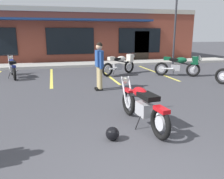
% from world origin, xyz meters
% --- Properties ---
extents(ground_plane, '(80.00, 80.00, 0.00)m').
position_xyz_m(ground_plane, '(0.00, 3.89, 0.00)').
color(ground_plane, '#3D3D42').
extents(sidewalk_kerb, '(22.00, 1.80, 0.14)m').
position_xyz_m(sidewalk_kerb, '(0.00, 12.07, 0.07)').
color(sidewalk_kerb, '#A8A59E').
rests_on(sidewalk_kerb, ground_plane).
extents(brick_storefront_building, '(18.22, 6.52, 3.59)m').
position_xyz_m(brick_storefront_building, '(0.00, 16.12, 1.80)').
color(brick_storefront_building, brown).
rests_on(brick_storefront_building, ground_plane).
extents(painted_stall_lines, '(7.97, 4.80, 0.01)m').
position_xyz_m(painted_stall_lines, '(-0.00, 8.47, 0.00)').
color(painted_stall_lines, '#DBCC4C').
rests_on(painted_stall_lines, ground_plane).
extents(motorcycle_foreground_classic, '(0.68, 2.11, 0.98)m').
position_xyz_m(motorcycle_foreground_classic, '(0.62, 2.08, 0.46)').
color(motorcycle_foreground_classic, black).
rests_on(motorcycle_foreground_classic, ground_plane).
extents(motorcycle_black_cruiser, '(1.93, 1.23, 0.98)m').
position_xyz_m(motorcycle_black_cruiser, '(1.98, 8.34, 0.53)').
color(motorcycle_black_cruiser, black).
rests_on(motorcycle_black_cruiser, ground_plane).
extents(motorcycle_silver_naked, '(1.95, 1.20, 0.98)m').
position_xyz_m(motorcycle_silver_naked, '(4.52, 7.19, 0.53)').
color(motorcycle_silver_naked, black).
rests_on(motorcycle_silver_naked, ground_plane).
extents(motorcycle_blue_standard, '(0.85, 2.08, 0.98)m').
position_xyz_m(motorcycle_blue_standard, '(-2.98, 8.78, 0.46)').
color(motorcycle_blue_standard, black).
rests_on(motorcycle_blue_standard, ground_plane).
extents(person_in_black_shirt, '(0.29, 0.60, 1.68)m').
position_xyz_m(person_in_black_shirt, '(0.36, 5.47, 0.95)').
color(person_in_black_shirt, black).
rests_on(person_in_black_shirt, ground_plane).
extents(helmet_on_pavement, '(0.26, 0.26, 0.26)m').
position_xyz_m(helmet_on_pavement, '(-0.19, 1.52, 0.13)').
color(helmet_on_pavement, black).
rests_on(helmet_on_pavement, ground_plane).
extents(parking_lot_lamp_post, '(0.24, 0.76, 5.02)m').
position_xyz_m(parking_lot_lamp_post, '(6.26, 10.86, 3.25)').
color(parking_lot_lamp_post, '#2D2D33').
rests_on(parking_lot_lamp_post, ground_plane).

